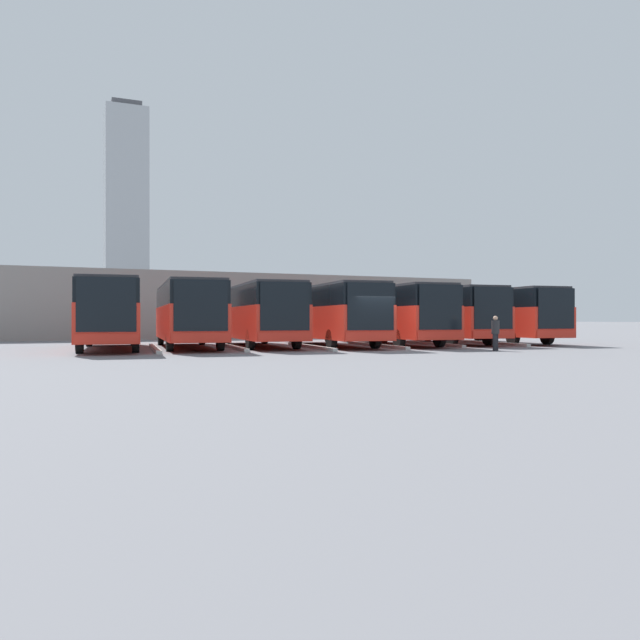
{
  "coord_description": "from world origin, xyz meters",
  "views": [
    {
      "loc": [
        13.73,
        25.62,
        1.44
      ],
      "look_at": [
        0.37,
        -5.85,
        1.41
      ],
      "focal_mm": 35.0,
      "sensor_mm": 36.0,
      "label": 1
    }
  ],
  "objects_px": {
    "bus_6": "(110,312)",
    "bus_1": "(439,313)",
    "bus_2": "(391,313)",
    "bus_4": "(258,312)",
    "bus_5": "(188,312)",
    "bus_0": "(494,313)",
    "pedestrian": "(495,332)",
    "bus_3": "(330,313)"
  },
  "relations": [
    {
      "from": "bus_0",
      "to": "bus_6",
      "type": "xyz_separation_m",
      "value": [
        22.65,
        -0.32,
        0.0
      ]
    },
    {
      "from": "bus_2",
      "to": "bus_4",
      "type": "distance_m",
      "value": 7.61
    },
    {
      "from": "bus_4",
      "to": "bus_5",
      "type": "height_order",
      "value": "same"
    },
    {
      "from": "bus_0",
      "to": "bus_1",
      "type": "xyz_separation_m",
      "value": [
        3.77,
        -0.42,
        0.0
      ]
    },
    {
      "from": "bus_1",
      "to": "bus_4",
      "type": "xyz_separation_m",
      "value": [
        11.32,
        -0.13,
        0.0
      ]
    },
    {
      "from": "bus_1",
      "to": "bus_2",
      "type": "height_order",
      "value": "same"
    },
    {
      "from": "bus_3",
      "to": "bus_2",
      "type": "bearing_deg",
      "value": -174.05
    },
    {
      "from": "bus_0",
      "to": "bus_6",
      "type": "distance_m",
      "value": 22.65
    },
    {
      "from": "bus_3",
      "to": "bus_4",
      "type": "distance_m",
      "value": 3.9
    },
    {
      "from": "bus_5",
      "to": "bus_6",
      "type": "bearing_deg",
      "value": 7.83
    },
    {
      "from": "bus_2",
      "to": "bus_4",
      "type": "relative_size",
      "value": 1.0
    },
    {
      "from": "bus_2",
      "to": "bus_6",
      "type": "distance_m",
      "value": 15.11
    },
    {
      "from": "bus_1",
      "to": "pedestrian",
      "type": "bearing_deg",
      "value": 78.04
    },
    {
      "from": "bus_0",
      "to": "bus_2",
      "type": "xyz_separation_m",
      "value": [
        7.55,
        0.41,
        0.0
      ]
    },
    {
      "from": "bus_2",
      "to": "bus_1",
      "type": "bearing_deg",
      "value": -161.96
    },
    {
      "from": "bus_3",
      "to": "pedestrian",
      "type": "distance_m",
      "value": 9.24
    },
    {
      "from": "bus_5",
      "to": "bus_6",
      "type": "xyz_separation_m",
      "value": [
        3.77,
        0.15,
        0.0
      ]
    },
    {
      "from": "pedestrian",
      "to": "bus_4",
      "type": "bearing_deg",
      "value": 104.96
    },
    {
      "from": "bus_2",
      "to": "bus_3",
      "type": "xyz_separation_m",
      "value": [
        3.77,
        0.02,
        0.0
      ]
    },
    {
      "from": "bus_3",
      "to": "bus_6",
      "type": "relative_size",
      "value": 1.0
    },
    {
      "from": "bus_2",
      "to": "bus_6",
      "type": "bearing_deg",
      "value": 2.86
    },
    {
      "from": "pedestrian",
      "to": "bus_5",
      "type": "bearing_deg",
      "value": 115.5
    },
    {
      "from": "bus_6",
      "to": "bus_1",
      "type": "bearing_deg",
      "value": -174.07
    },
    {
      "from": "bus_0",
      "to": "bus_3",
      "type": "height_order",
      "value": "same"
    },
    {
      "from": "bus_0",
      "to": "bus_2",
      "type": "height_order",
      "value": "same"
    },
    {
      "from": "bus_4",
      "to": "bus_0",
      "type": "bearing_deg",
      "value": -176.49
    },
    {
      "from": "bus_1",
      "to": "bus_2",
      "type": "relative_size",
      "value": 1.0
    },
    {
      "from": "bus_3",
      "to": "bus_6",
      "type": "height_order",
      "value": "same"
    },
    {
      "from": "bus_2",
      "to": "bus_6",
      "type": "relative_size",
      "value": 1.0
    },
    {
      "from": "bus_4",
      "to": "bus_6",
      "type": "distance_m",
      "value": 7.55
    },
    {
      "from": "bus_3",
      "to": "bus_5",
      "type": "bearing_deg",
      "value": -1.15
    },
    {
      "from": "bus_1",
      "to": "bus_3",
      "type": "bearing_deg",
      "value": 12.07
    },
    {
      "from": "bus_1",
      "to": "bus_5",
      "type": "height_order",
      "value": "same"
    },
    {
      "from": "bus_5",
      "to": "bus_6",
      "type": "height_order",
      "value": "same"
    },
    {
      "from": "bus_0",
      "to": "bus_4",
      "type": "distance_m",
      "value": 15.11
    },
    {
      "from": "bus_4",
      "to": "pedestrian",
      "type": "height_order",
      "value": "bus_4"
    },
    {
      "from": "bus_6",
      "to": "bus_5",
      "type": "bearing_deg",
      "value": -172.17
    },
    {
      "from": "bus_5",
      "to": "bus_3",
      "type": "bearing_deg",
      "value": 178.85
    },
    {
      "from": "bus_5",
      "to": "pedestrian",
      "type": "height_order",
      "value": "bus_5"
    },
    {
      "from": "bus_2",
      "to": "bus_5",
      "type": "bearing_deg",
      "value": 1.2
    },
    {
      "from": "bus_0",
      "to": "bus_5",
      "type": "height_order",
      "value": "same"
    },
    {
      "from": "bus_1",
      "to": "bus_5",
      "type": "relative_size",
      "value": 1.0
    }
  ]
}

